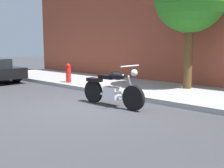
# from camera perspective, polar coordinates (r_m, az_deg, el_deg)

# --- Properties ---
(ground_plane) EXTENTS (60.00, 60.00, 0.00)m
(ground_plane) POSITION_cam_1_polar(r_m,az_deg,el_deg) (7.27, -5.81, -4.91)
(ground_plane) COLOR #38383D
(sidewalk) EXTENTS (18.95, 3.31, 0.14)m
(sidewalk) POSITION_cam_1_polar(r_m,az_deg,el_deg) (9.70, 8.94, -1.21)
(sidewalk) COLOR #9A9A9A
(sidewalk) RESTS_ON ground
(motorcycle) EXTENTS (2.10, 0.70, 1.15)m
(motorcycle) POSITION_cam_1_polar(r_m,az_deg,el_deg) (7.25, 0.02, -1.04)
(motorcycle) COLOR black
(motorcycle) RESTS_ON ground
(fire_hydrant) EXTENTS (0.20, 0.20, 0.91)m
(fire_hydrant) POSITION_cam_1_polar(r_m,az_deg,el_deg) (11.08, -9.20, 1.97)
(fire_hydrant) COLOR red
(fire_hydrant) RESTS_ON ground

